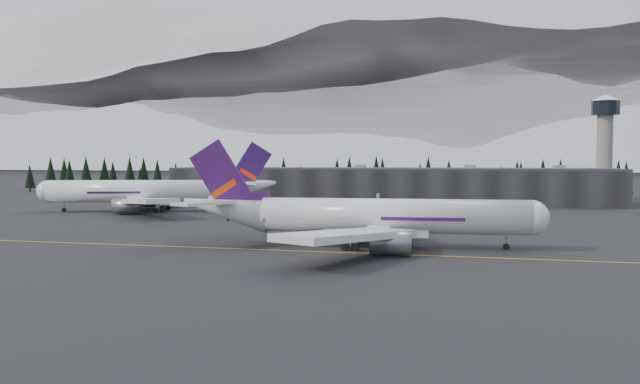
% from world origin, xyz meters
% --- Properties ---
extents(ground, '(1400.00, 1400.00, 0.00)m').
position_xyz_m(ground, '(0.00, 0.00, 0.00)').
color(ground, black).
rests_on(ground, ground).
extents(taxiline, '(400.00, 0.40, 0.02)m').
position_xyz_m(taxiline, '(0.00, -2.00, 0.01)').
color(taxiline, gold).
rests_on(taxiline, ground).
extents(terminal, '(160.00, 30.00, 12.60)m').
position_xyz_m(terminal, '(0.00, 125.00, 6.30)').
color(terminal, black).
rests_on(terminal, ground).
extents(control_tower, '(10.00, 10.00, 37.70)m').
position_xyz_m(control_tower, '(75.00, 128.00, 23.41)').
color(control_tower, gray).
rests_on(control_tower, ground).
extents(treeline, '(360.00, 20.00, 15.00)m').
position_xyz_m(treeline, '(0.00, 162.00, 7.50)').
color(treeline, black).
rests_on(treeline, ground).
extents(mountain_ridge, '(4400.00, 900.00, 420.00)m').
position_xyz_m(mountain_ridge, '(0.00, 1000.00, 0.00)').
color(mountain_ridge, white).
rests_on(mountain_ridge, ground).
extents(jet_main, '(66.18, 60.90, 19.46)m').
position_xyz_m(jet_main, '(10.94, 5.70, 5.49)').
color(jet_main, silver).
rests_on(jet_main, ground).
extents(jet_parked, '(70.13, 63.40, 21.13)m').
position_xyz_m(jet_parked, '(-61.96, 66.77, 5.96)').
color(jet_parked, white).
rests_on(jet_parked, ground).
extents(gse_vehicle_a, '(3.78, 5.23, 1.32)m').
position_xyz_m(gse_vehicle_a, '(-43.91, 97.34, 0.66)').
color(gse_vehicle_a, white).
rests_on(gse_vehicle_a, ground).
extents(gse_vehicle_b, '(4.46, 3.75, 1.44)m').
position_xyz_m(gse_vehicle_b, '(0.06, 105.16, 0.72)').
color(gse_vehicle_b, silver).
rests_on(gse_vehicle_b, ground).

